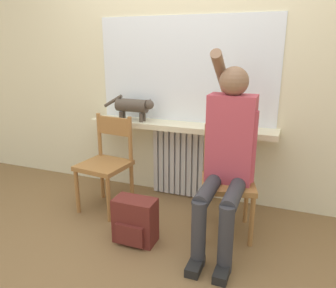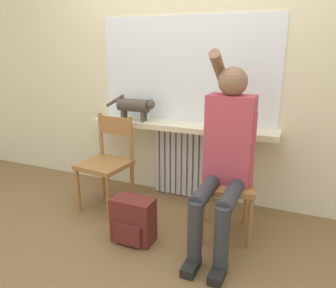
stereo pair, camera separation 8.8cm
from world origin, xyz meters
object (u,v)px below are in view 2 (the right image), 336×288
Objects in this scene: chair_left at (107,161)px; backpack at (133,220)px; person at (226,151)px; chair_right at (227,180)px; cat at (135,106)px.

chair_left is 2.43× the size of backpack.
person is 0.87m from backpack.
cat is at bearing 144.77° from chair_right.
cat is (-0.99, 0.37, 0.45)m from chair_right.
chair_left is 1.08m from chair_right.
backpack is at bearing -160.05° from chair_right.
cat reaches higher than backpack.
backpack is (0.48, -0.41, -0.27)m from chair_left.
cat is 1.52× the size of backpack.
cat is at bearing 82.12° from chair_left.
chair_left and chair_right have the same top height.
person is (0.01, -0.12, 0.27)m from chair_right.
person is 4.09× the size of backpack.
chair_right is 1.60× the size of cat.
person is 2.69× the size of cat.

